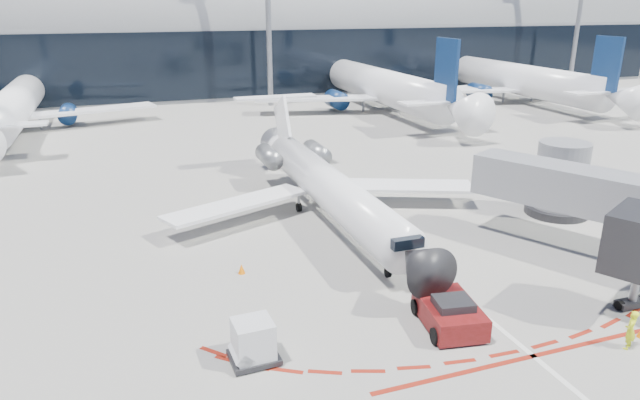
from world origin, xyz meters
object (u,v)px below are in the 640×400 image
object	(u,v)px
ramp_worker	(631,330)
uld_container	(253,342)
pushback_tug	(449,313)
regional_jet	(324,183)

from	to	relation	value
ramp_worker	uld_container	distance (m)	14.95
pushback_tug	ramp_worker	xyz separation A→B (m)	(5.90, -3.84, 0.20)
ramp_worker	regional_jet	bearing A→B (deg)	-100.12
regional_jet	pushback_tug	distance (m)	14.57
pushback_tug	uld_container	distance (m)	8.47
regional_jet	pushback_tug	xyz separation A→B (m)	(0.45, -14.48, -1.53)
ramp_worker	uld_container	bearing A→B (deg)	-45.30
ramp_worker	uld_container	xyz separation A→B (m)	(-14.36, 4.14, 0.02)
pushback_tug	uld_container	size ratio (longest dim) A/B	2.96
regional_jet	ramp_worker	size ratio (longest dim) A/B	15.47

